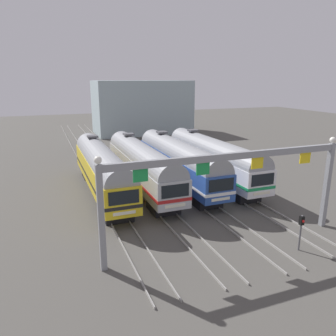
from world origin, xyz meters
TOP-DOWN VIEW (x-y plane):
  - ground_plane at (0.00, 0.00)m, footprint 160.00×160.00m
  - track_bed at (0.00, 17.00)m, footprint 13.66×70.00m
  - commuter_train_yellow at (-6.08, -0.00)m, footprint 2.88×18.06m
  - commuter_train_stainless at (-2.03, -0.00)m, footprint 2.88×18.06m
  - commuter_train_blue at (2.03, -0.00)m, footprint 2.88×18.06m
  - commuter_train_white at (6.08, -0.00)m, footprint 2.88×18.06m
  - catenary_gantry at (0.00, -13.50)m, footprint 17.39×0.44m
  - yard_signal_mast at (4.05, -15.90)m, footprint 0.28×0.35m
  - maintenance_building at (8.71, 35.33)m, footprint 19.34×10.00m

SIDE VIEW (x-z plane):
  - ground_plane at x=0.00m, z-range 0.00..0.00m
  - track_bed at x=0.00m, z-range 0.00..0.15m
  - yard_signal_mast at x=4.05m, z-range 0.50..2.99m
  - commuter_train_yellow at x=-6.08m, z-range 0.16..5.21m
  - commuter_train_stainless at x=-2.03m, z-range 0.16..5.21m
  - commuter_train_blue at x=2.03m, z-range 0.16..5.21m
  - commuter_train_white at x=6.08m, z-range 0.16..5.21m
  - catenary_gantry at x=0.00m, z-range 1.62..8.59m
  - maintenance_building at x=8.71m, z-range 0.00..10.71m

